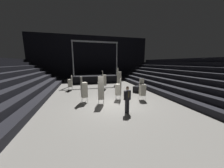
% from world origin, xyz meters
% --- Properties ---
extents(ground_plane, '(22.00, 30.00, 0.10)m').
position_xyz_m(ground_plane, '(0.00, 0.00, -0.05)').
color(ground_plane, slate).
extents(arena_end_wall, '(22.00, 0.30, 8.00)m').
position_xyz_m(arena_end_wall, '(0.00, 15.00, 4.00)').
color(arena_end_wall, black).
rests_on(arena_end_wall, ground_plane).
extents(bleacher_bank_right, '(6.00, 24.00, 3.60)m').
position_xyz_m(bleacher_bank_right, '(8.00, 1.00, 1.80)').
color(bleacher_bank_right, black).
rests_on(bleacher_bank_right, ground_plane).
extents(stage_riser, '(6.83, 3.51, 6.08)m').
position_xyz_m(stage_riser, '(0.00, 10.80, 0.63)').
color(stage_riser, black).
rests_on(stage_riser, ground_plane).
extents(man_with_tie, '(0.55, 0.38, 1.69)m').
position_xyz_m(man_with_tie, '(0.53, -1.58, 0.95)').
color(man_with_tie, black).
rests_on(man_with_tie, ground_plane).
extents(chair_stack_front_left, '(0.62, 0.62, 2.48)m').
position_xyz_m(chair_stack_front_left, '(2.31, 5.46, 1.24)').
color(chair_stack_front_left, '#B2B5BA').
rests_on(chair_stack_front_left, ground_plane).
extents(chair_stack_front_right, '(0.54, 0.54, 2.05)m').
position_xyz_m(chair_stack_front_right, '(-1.99, 1.14, 1.03)').
color(chair_stack_front_right, '#B2B5BA').
rests_on(chair_stack_front_right, ground_plane).
extents(chair_stack_mid_left, '(0.46, 0.46, 1.79)m').
position_xyz_m(chair_stack_mid_left, '(2.71, 0.49, 0.90)').
color(chair_stack_mid_left, '#B2B5BA').
rests_on(chair_stack_mid_left, ground_plane).
extents(chair_stack_mid_right, '(0.46, 0.46, 2.14)m').
position_xyz_m(chair_stack_mid_right, '(0.45, 5.49, 1.07)').
color(chair_stack_mid_right, '#B2B5BA').
rests_on(chair_stack_mid_right, ground_plane).
extents(chair_stack_mid_centre, '(0.49, 0.49, 2.14)m').
position_xyz_m(chair_stack_mid_centre, '(-0.79, 0.36, 1.07)').
color(chair_stack_mid_centre, '#B2B5BA').
rests_on(chair_stack_mid_centre, ground_plane).
extents(chair_stack_rear_left, '(0.48, 0.48, 1.71)m').
position_xyz_m(chair_stack_rear_left, '(-3.39, 5.73, 0.86)').
color(chair_stack_rear_left, '#B2B5BA').
rests_on(chair_stack_rear_left, ground_plane).
extents(chair_stack_rear_right, '(0.60, 0.60, 1.79)m').
position_xyz_m(chair_stack_rear_right, '(0.81, 1.12, 0.90)').
color(chair_stack_rear_right, '#B2B5BA').
rests_on(chair_stack_rear_right, ground_plane).
extents(equipment_road_case, '(1.08, 1.00, 0.62)m').
position_xyz_m(equipment_road_case, '(3.59, 3.11, 0.31)').
color(equipment_road_case, black).
rests_on(equipment_road_case, ground_plane).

